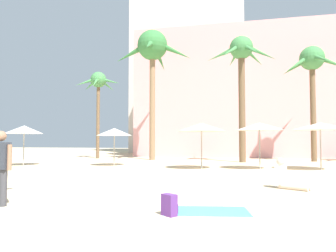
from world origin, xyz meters
The scene contains 16 objects.
ground centered at (0.00, 0.00, 0.00)m, with size 120.00×120.00×0.00m, color beige.
hotel_pink centered at (2.63, 28.01, 6.08)m, with size 20.77×8.60×12.16m, color pink.
hotel_tower_gray centered at (-4.23, 37.16, 12.82)m, with size 14.13×9.73×25.63m, color beige.
palm_tree_far_left centered at (2.22, 17.96, 7.11)m, with size 4.89×4.63×8.90m.
palm_tree_left centered at (7.27, 19.88, 6.91)m, with size 4.76×5.16×8.42m.
palm_tree_center centered at (-9.78, 20.33, 6.23)m, with size 3.89×3.82×7.44m.
palm_tree_far_right centered at (-4.63, 19.22, 8.57)m, with size 6.49×6.43×10.30m.
cafe_umbrella_1 centered at (-10.70, 12.07, 2.16)m, with size 2.19×2.19×2.40m.
cafe_umbrella_2 centered at (0.00, 12.11, 2.21)m, with size 2.55×2.55×2.42m.
cafe_umbrella_3 centered at (2.99, 12.56, 2.23)m, with size 2.46×2.46×2.42m.
cafe_umbrella_4 centered at (5.99, 12.79, 2.23)m, with size 2.73×2.73×2.41m.
cafe_umbrella_5 centered at (-5.33, 13.11, 2.01)m, with size 2.11×2.11×2.24m.
beach_towel centered at (1.19, 2.15, 0.01)m, with size 1.73×0.91×0.01m, color #4CC6D6.
backpack centered at (0.52, 1.61, 0.20)m, with size 0.35×0.34×0.42m.
person_mid_right centered at (3.30, 5.78, 0.32)m, with size 1.03×0.83×0.94m.
person_near_right centered at (-3.41, 1.68, 0.93)m, with size 0.60×0.25×1.69m.
Camera 1 is at (1.81, -4.41, 1.45)m, focal length 33.36 mm.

